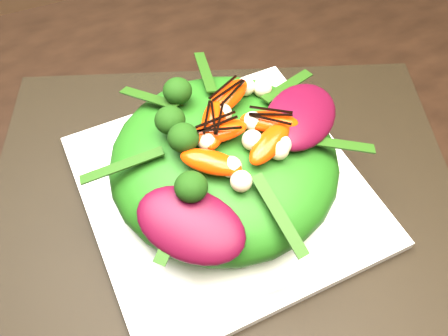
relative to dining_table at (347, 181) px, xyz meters
name	(u,v)px	position (x,y,z in m)	size (l,w,h in m)	color
dining_table	(347,181)	(0.00, 0.00, 0.00)	(1.60, 0.90, 0.75)	black
placemat	(224,193)	(-0.15, 0.03, 0.02)	(0.51, 0.39, 0.00)	black
plate_base	(224,189)	(-0.15, 0.03, 0.03)	(0.29, 0.29, 0.01)	white
salad_bowl	(224,182)	(-0.15, 0.03, 0.04)	(0.26, 0.26, 0.02)	white
lettuce_mound	(224,161)	(-0.15, 0.03, 0.08)	(0.23, 0.23, 0.08)	#225D11
radicchio_leaf	(301,116)	(-0.07, 0.02, 0.12)	(0.10, 0.06, 0.02)	#410718
orange_segment	(216,121)	(-0.15, 0.04, 0.13)	(0.06, 0.02, 0.01)	#F72D04
broccoli_floret	(142,125)	(-0.21, 0.06, 0.13)	(0.04, 0.04, 0.04)	#143409
macadamia_nut	(281,157)	(-0.11, -0.02, 0.13)	(0.02, 0.02, 0.02)	#CBBE8F
balsamic_drizzle	(216,115)	(-0.15, 0.04, 0.14)	(0.04, 0.00, 0.00)	black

